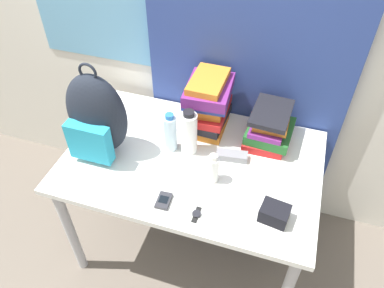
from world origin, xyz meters
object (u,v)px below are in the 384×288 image
object	(u,v)px
backpack	(96,117)
book_stack_center	(269,126)
cell_phone	(164,201)
wristwatch	(196,214)
sunglasses_case	(232,156)
camera_pouch	(275,213)
book_stack_left	(208,103)
sports_bottle	(189,133)
sunscreen_bottle	(213,169)
water_bottle	(170,133)

from	to	relation	value
backpack	book_stack_center	bearing A→B (deg)	22.99
book_stack_center	cell_phone	distance (m)	0.65
wristwatch	sunglasses_case	bearing A→B (deg)	80.29
camera_pouch	wristwatch	xyz separation A→B (m)	(-0.31, -0.08, -0.03)
book_stack_left	backpack	bearing A→B (deg)	-144.03
sports_bottle	sunscreen_bottle	size ratio (longest dim) A/B	1.56
wristwatch	sports_bottle	bearing A→B (deg)	112.78
backpack	book_stack_center	distance (m)	0.84
sports_bottle	cell_phone	xyz separation A→B (m)	(-0.00, -0.34, -0.11)
backpack	water_bottle	distance (m)	0.35
sports_bottle	backpack	bearing A→B (deg)	-162.92
book_stack_left	sunglasses_case	distance (m)	0.29
book_stack_left	sunglasses_case	bearing A→B (deg)	-47.14
backpack	water_bottle	world-z (taller)	backpack
book_stack_center	sunglasses_case	distance (m)	0.25
camera_pouch	backpack	bearing A→B (deg)	169.96
backpack	sunglasses_case	bearing A→B (deg)	12.03
water_bottle	wristwatch	world-z (taller)	water_bottle
backpack	book_stack_center	xyz separation A→B (m)	(0.76, 0.32, -0.12)
backpack	sunglasses_case	distance (m)	0.66
water_bottle	cell_phone	bearing A→B (deg)	-75.21
backpack	wristwatch	size ratio (longest dim) A/B	5.91
camera_pouch	wristwatch	bearing A→B (deg)	-165.12
book_stack_center	sports_bottle	xyz separation A→B (m)	(-0.35, -0.20, 0.03)
sports_bottle	sunglasses_case	distance (m)	0.24
book_stack_left	wristwatch	world-z (taller)	book_stack_left
sunscreen_bottle	book_stack_left	bearing A→B (deg)	109.54
sports_bottle	sunscreen_bottle	xyz separation A→B (m)	(0.16, -0.15, -0.04)
book_stack_left	cell_phone	xyz separation A→B (m)	(-0.04, -0.54, -0.15)
sunscreen_bottle	sunglasses_case	distance (m)	0.17
backpack	camera_pouch	xyz separation A→B (m)	(0.87, -0.15, -0.17)
cell_phone	wristwatch	distance (m)	0.16
backpack	cell_phone	xyz separation A→B (m)	(0.40, -0.21, -0.20)
backpack	sunscreen_bottle	size ratio (longest dim) A/B	3.12
sunglasses_case	cell_phone	bearing A→B (deg)	-122.23
backpack	cell_phone	world-z (taller)	backpack
book_stack_center	camera_pouch	distance (m)	0.49
book_stack_center	water_bottle	distance (m)	0.49
sunglasses_case	wristwatch	distance (m)	0.37
sports_bottle	sunglasses_case	size ratio (longest dim) A/B	1.55
camera_pouch	book_stack_center	bearing A→B (deg)	102.67
backpack	sunscreen_bottle	world-z (taller)	backpack
backpack	wristwatch	distance (m)	0.64
water_bottle	camera_pouch	world-z (taller)	water_bottle
sports_bottle	cell_phone	size ratio (longest dim) A/B	2.67
book_stack_center	camera_pouch	bearing A→B (deg)	-77.33
sunglasses_case	camera_pouch	bearing A→B (deg)	-49.16
book_stack_center	sunglasses_case	world-z (taller)	book_stack_center
backpack	cell_phone	distance (m)	0.50
sunscreen_bottle	cell_phone	xyz separation A→B (m)	(-0.17, -0.19, -0.06)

